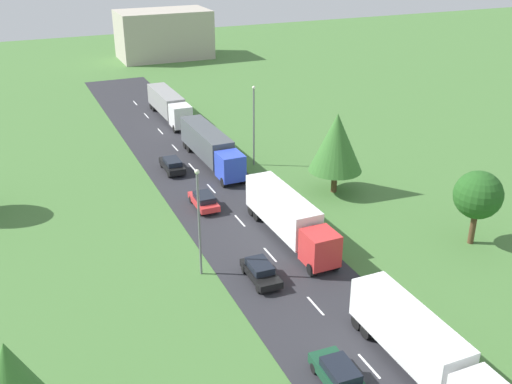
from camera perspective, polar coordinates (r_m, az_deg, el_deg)
road at (r=44.71m, az=4.49°, el=-9.47°), size 10.00×140.00×0.06m
lane_marking_centre at (r=41.41m, az=7.53°, el=-12.67°), size 0.16×119.66×0.01m
truck_lead at (r=37.79m, az=15.37°, el=-13.81°), size 2.56×12.02×3.46m
truck_second at (r=50.66m, az=3.08°, el=-2.29°), size 2.71×12.80×3.73m
truck_third at (r=66.68m, az=-4.35°, el=4.38°), size 2.70×14.04×3.69m
truck_fourth at (r=83.22m, az=-8.27°, el=8.23°), size 2.61×13.14×3.50m
car_second at (r=36.70m, az=7.87°, el=-16.77°), size 2.01×4.30×1.54m
car_third at (r=45.54m, az=0.43°, el=-7.53°), size 1.90×4.31×1.41m
car_fourth at (r=56.80m, az=-4.96°, el=-0.80°), size 1.89×4.32×1.42m
car_fifth at (r=65.46m, az=-7.95°, el=2.58°), size 1.85×4.56×1.45m
lamppost_second at (r=44.61m, az=-5.43°, el=-2.45°), size 0.36×0.36×8.69m
lamppost_third at (r=65.41m, az=-0.21°, el=6.64°), size 0.36×0.36×8.94m
tree_birch at (r=52.21m, az=20.32°, el=-0.29°), size 4.01×4.01×6.46m
tree_elm at (r=58.93m, az=7.63°, el=4.67°), size 5.28×5.28×8.15m
distant_building at (r=122.61m, az=-8.74°, el=14.56°), size 17.53×10.23×9.11m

